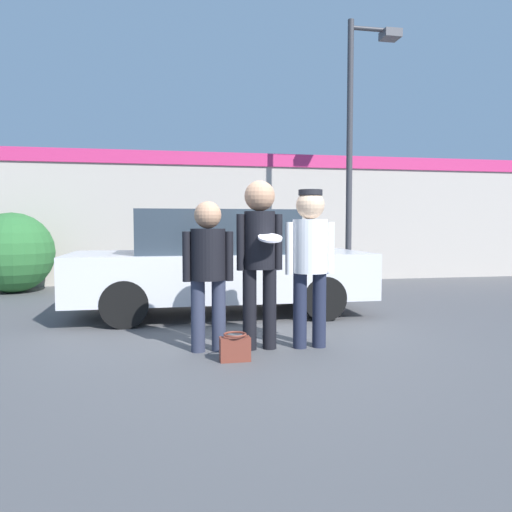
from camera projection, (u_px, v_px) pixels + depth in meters
The scene contains 9 objects.
ground_plane at pixel (250, 345), 5.59m from camera, with size 56.00×56.00×0.00m, color #4C4C4F.
storefront_building at pixel (202, 217), 11.53m from camera, with size 24.00×0.22×3.01m.
person_left at pixel (208, 263), 5.26m from camera, with size 0.54×0.37×1.59m.
person_middle_with_frisbee at pixel (260, 248), 5.34m from camera, with size 0.50×0.53×1.82m.
person_right at pixel (310, 252), 5.42m from camera, with size 0.55×0.38×1.72m.
parked_car_near at pixel (219, 263), 7.51m from camera, with size 4.38×1.81×1.56m.
street_lamp at pixel (358, 127), 9.80m from camera, with size 1.06×0.35×5.31m.
shrub at pixel (13, 253), 9.88m from camera, with size 1.59×1.59×1.59m.
handbag at pixel (235, 348), 4.92m from camera, with size 0.30×0.23×0.28m.
Camera 1 is at (-0.98, -5.43, 1.35)m, focal length 35.00 mm.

